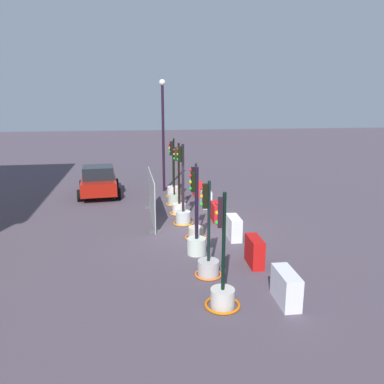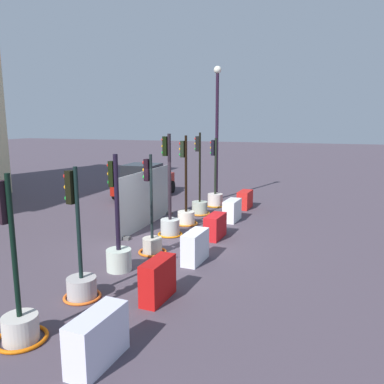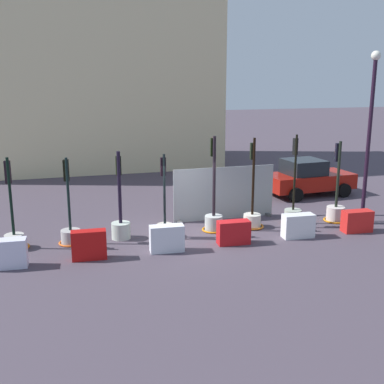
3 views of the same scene
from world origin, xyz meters
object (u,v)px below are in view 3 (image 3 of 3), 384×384
construction_barrier_1 (89,245)px  car_red_compact (307,178)px  traffic_light_4 (214,215)px  construction_barrier_0 (6,254)px  traffic_light_0 (14,235)px  traffic_light_2 (121,222)px  traffic_light_3 (165,223)px  construction_barrier_2 (167,239)px  traffic_light_5 (252,214)px  traffic_light_7 (336,208)px  traffic_light_6 (293,212)px  construction_barrier_3 (234,232)px  street_lamp_post (370,120)px  construction_barrier_5 (357,221)px  traffic_light_1 (70,229)px  construction_barrier_4 (298,226)px

construction_barrier_1 → car_red_compact: 11.84m
construction_barrier_1 → car_red_compact: bearing=27.8°
traffic_light_4 → construction_barrier_0: size_ratio=2.90×
traffic_light_0 → traffic_light_4: traffic_light_4 is taller
car_red_compact → traffic_light_2: bearing=-157.4°
traffic_light_4 → car_red_compact: (5.93, 3.90, 0.24)m
traffic_light_3 → construction_barrier_2: bearing=-100.4°
traffic_light_5 → traffic_light_3: bearing=-177.0°
traffic_light_7 → traffic_light_6: bearing=174.3°
traffic_light_5 → traffic_light_7: size_ratio=1.07×
construction_barrier_3 → construction_barrier_0: bearing=-179.2°
car_red_compact → street_lamp_post: size_ratio=0.66×
construction_barrier_5 → traffic_light_1: bearing=171.1°
traffic_light_4 → construction_barrier_4: 3.00m
traffic_light_1 → traffic_light_2: 1.68m
construction_barrier_1 → traffic_light_5: bearing=14.8°
construction_barrier_1 → construction_barrier_0: bearing=-179.4°
construction_barrier_2 → street_lamp_post: bearing=12.1°
traffic_light_6 → construction_barrier_0: (-10.06, -1.63, -0.03)m
construction_barrier_0 → construction_barrier_1: bearing=0.6°
traffic_light_3 → street_lamp_post: street_lamp_post is taller
traffic_light_6 → car_red_compact: size_ratio=0.80×
traffic_light_5 → construction_barrier_0: size_ratio=2.81×
traffic_light_0 → traffic_light_4: 6.80m
construction_barrier_4 → construction_barrier_0: bearing=-179.4°
traffic_light_7 → construction_barrier_4: traffic_light_7 is taller
traffic_light_0 → traffic_light_2: traffic_light_2 is taller
construction_barrier_1 → street_lamp_post: bearing=9.4°
construction_barrier_0 → construction_barrier_3: size_ratio=1.08×
construction_barrier_3 → street_lamp_post: size_ratio=0.17×
traffic_light_0 → traffic_light_7: 11.69m
traffic_light_0 → construction_barrier_2: bearing=-19.4°
construction_barrier_4 → construction_barrier_5: construction_barrier_4 is taller
traffic_light_5 → car_red_compact: traffic_light_5 is taller
traffic_light_7 → traffic_light_1: bearing=178.9°
construction_barrier_0 → car_red_compact: 13.99m
street_lamp_post → traffic_light_3: bearing=-177.3°
construction_barrier_0 → construction_barrier_3: construction_barrier_0 is taller
traffic_light_5 → construction_barrier_1: (-6.03, -1.59, -0.04)m
construction_barrier_2 → traffic_light_1: bearing=150.7°
traffic_light_2 → street_lamp_post: size_ratio=0.48×
traffic_light_2 → construction_barrier_1: traffic_light_2 is taller
construction_barrier_2 → construction_barrier_3: construction_barrier_2 is taller
traffic_light_4 → traffic_light_5: 1.49m
construction_barrier_2 → construction_barrier_3: size_ratio=1.00×
traffic_light_3 → construction_barrier_3: 2.44m
construction_barrier_1 → construction_barrier_2: bearing=-0.4°
traffic_light_3 → street_lamp_post: size_ratio=0.46×
traffic_light_2 → construction_barrier_2: (1.23, -1.68, -0.17)m
construction_barrier_2 → construction_barrier_5: construction_barrier_2 is taller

